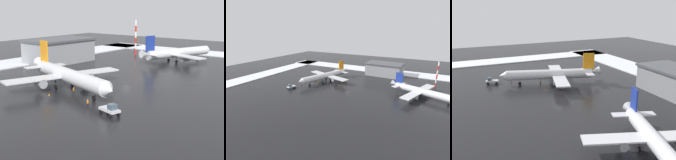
% 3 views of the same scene
% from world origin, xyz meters
% --- Properties ---
extents(ground_plane, '(240.00, 240.00, 0.00)m').
position_xyz_m(ground_plane, '(0.00, 0.00, 0.00)').
color(ground_plane, black).
extents(snow_bank_far, '(152.00, 16.00, 0.39)m').
position_xyz_m(snow_bank_far, '(0.00, -50.00, 0.19)').
color(snow_bank_far, white).
rests_on(snow_bank_far, ground_plane).
extents(snow_bank_left, '(14.00, 116.00, 0.39)m').
position_xyz_m(snow_bank_left, '(-67.00, 0.00, 0.19)').
color(snow_bank_left, white).
rests_on(snow_bank_left, ground_plane).
extents(airplane_foreground_jet, '(31.60, 37.52, 11.41)m').
position_xyz_m(airplane_foreground_jet, '(17.96, -5.46, 3.77)').
color(airplane_foreground_jet, silver).
rests_on(airplane_foreground_jet, ground_plane).
extents(airplane_far_rear, '(34.06, 28.77, 10.46)m').
position_xyz_m(airplane_far_rear, '(-38.50, -3.96, 3.46)').
color(airplane_far_rear, silver).
rests_on(airplane_far_rear, ground_plane).
extents(pushback_tug, '(3.40, 5.03, 2.50)m').
position_xyz_m(pushback_tug, '(27.56, 15.52, 1.28)').
color(pushback_tug, silver).
rests_on(pushback_tug, ground_plane).
extents(ground_crew_by_nose_gear, '(0.36, 0.36, 1.71)m').
position_xyz_m(ground_crew_by_nose_gear, '(20.13, -1.53, 0.97)').
color(ground_crew_by_nose_gear, black).
rests_on(ground_crew_by_nose_gear, ground_plane).
extents(ground_crew_near_tug, '(0.36, 0.36, 1.71)m').
position_xyz_m(ground_crew_near_tug, '(26.02, 8.26, 0.97)').
color(ground_crew_near_tug, black).
rests_on(ground_crew_near_tug, ground_plane).
extents(antenna_mast, '(0.70, 0.70, 14.94)m').
position_xyz_m(antenna_mast, '(-43.74, -26.17, 7.47)').
color(antenna_mast, red).
rests_on(antenna_mast, ground_plane).
extents(cargo_hangar, '(25.63, 16.07, 8.80)m').
position_xyz_m(cargo_hangar, '(-10.94, -38.59, 4.44)').
color(cargo_hangar, gray).
rests_on(cargo_hangar, ground_plane).
extents(traffic_cone_near_nose, '(0.36, 0.36, 0.55)m').
position_xyz_m(traffic_cone_near_nose, '(11.00, -0.21, 0.28)').
color(traffic_cone_near_nose, orange).
rests_on(traffic_cone_near_nose, ground_plane).
extents(traffic_cone_mid_line, '(0.36, 0.36, 0.55)m').
position_xyz_m(traffic_cone_mid_line, '(24.54, -5.36, 0.28)').
color(traffic_cone_mid_line, orange).
rests_on(traffic_cone_mid_line, ground_plane).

